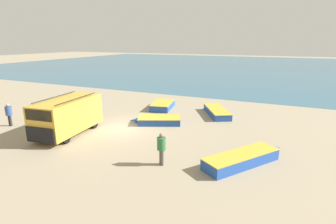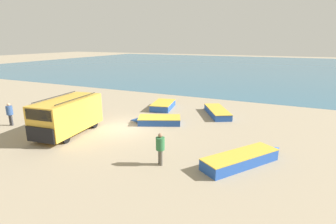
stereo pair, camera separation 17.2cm
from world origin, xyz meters
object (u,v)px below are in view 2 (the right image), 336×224
fishing_rowboat_1 (158,120)px  fisherman_0 (98,103)px  fishing_rowboat_2 (217,111)px  fisherman_1 (160,146)px  fishing_rowboat_3 (163,105)px  parked_van (67,115)px  fisherman_2 (10,112)px  fishing_rowboat_0 (243,158)px

fishing_rowboat_1 → fisherman_0: bearing=-24.0°
fishing_rowboat_2 → fisherman_0: (-8.96, -4.20, 0.70)m
fisherman_1 → fishing_rowboat_3: bearing=60.3°
fishing_rowboat_1 → fisherman_1: 6.81m
fishing_rowboat_2 → parked_van: bearing=108.6°
fishing_rowboat_2 → fisherman_2: bearing=95.9°
fisherman_0 → fisherman_1: bearing=-11.6°
fishing_rowboat_0 → fisherman_0: bearing=106.1°
fishing_rowboat_1 → fisherman_2: size_ratio=2.31×
fishing_rowboat_2 → fisherman_0: size_ratio=2.85×
fisherman_0 → fisherman_1: size_ratio=0.97×
fisherman_0 → fisherman_1: 10.66m
fisherman_1 → parked_van: bearing=113.7°
fishing_rowboat_1 → fisherman_2: 10.75m
fisherman_0 → fisherman_2: bearing=-105.1°
fishing_rowboat_1 → fishing_rowboat_2: fishing_rowboat_2 is taller
parked_van → fishing_rowboat_1: parked_van is taller
fishing_rowboat_2 → fishing_rowboat_1: bearing=112.0°
fisherman_1 → fishing_rowboat_2: bearing=34.1°
parked_van → fisherman_0: size_ratio=3.22×
fishing_rowboat_2 → fisherman_2: 15.81m
fishing_rowboat_0 → fisherman_0: (-12.52, 4.19, 0.66)m
fishing_rowboat_3 → fisherman_2: fisherman_2 is taller
fishing_rowboat_0 → fishing_rowboat_1: fishing_rowboat_0 is taller
fishing_rowboat_0 → fisherman_1: bearing=150.7°
fishing_rowboat_1 → fishing_rowboat_3: size_ratio=0.98×
fisherman_1 → fisherman_2: fisherman_2 is taller
parked_van → fisherman_1: parked_van is taller
fishing_rowboat_0 → fisherman_2: size_ratio=2.82×
fisherman_0 → fishing_rowboat_3: bearing=69.6°
fisherman_2 → fishing_rowboat_1: bearing=116.9°
parked_van → fishing_rowboat_2: size_ratio=1.13×
fishing_rowboat_0 → fisherman_1: size_ratio=2.84×
fishing_rowboat_0 → fisherman_1: fisherman_1 is taller
fishing_rowboat_0 → fishing_rowboat_3: bearing=80.1°
fishing_rowboat_1 → fisherman_1: (3.18, -5.98, 0.74)m
fishing_rowboat_1 → parked_van: bearing=21.8°
fishing_rowboat_3 → fisherman_2: bearing=128.0°
fishing_rowboat_1 → fishing_rowboat_2: bearing=-152.0°
fisherman_0 → fishing_rowboat_0: bearing=4.2°
parked_van → fisherman_0: bearing=-171.5°
fishing_rowboat_2 → fisherman_0: 9.92m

